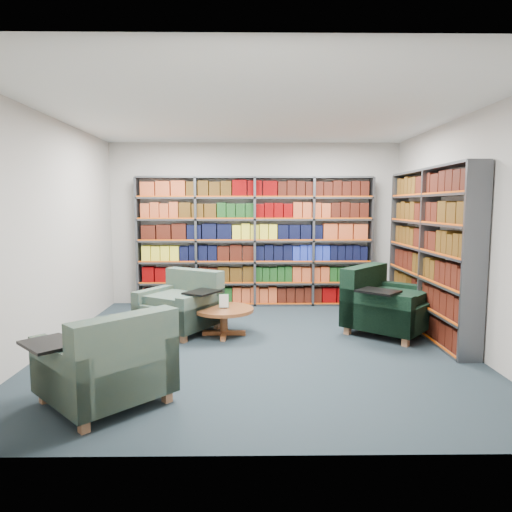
{
  "coord_description": "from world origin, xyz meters",
  "views": [
    {
      "loc": [
        -0.08,
        -5.48,
        1.72
      ],
      "look_at": [
        0.0,
        0.6,
        1.05
      ],
      "focal_mm": 32.0,
      "sensor_mm": 36.0,
      "label": 1
    }
  ],
  "objects_px": {
    "chair_teal_front": "(109,367)",
    "coffee_table": "(224,314)",
    "chair_green_right": "(383,306)",
    "chair_teal_left": "(183,307)"
  },
  "relations": [
    {
      "from": "chair_teal_front",
      "to": "coffee_table",
      "type": "bearing_deg",
      "value": 67.95
    },
    {
      "from": "chair_green_right",
      "to": "chair_teal_front",
      "type": "height_order",
      "value": "chair_green_right"
    },
    {
      "from": "chair_teal_left",
      "to": "chair_teal_front",
      "type": "distance_m",
      "value": 2.42
    },
    {
      "from": "chair_teal_left",
      "to": "coffee_table",
      "type": "xyz_separation_m",
      "value": [
        0.58,
        -0.28,
        -0.03
      ]
    },
    {
      "from": "chair_teal_left",
      "to": "chair_teal_front",
      "type": "xyz_separation_m",
      "value": [
        -0.29,
        -2.4,
        0.01
      ]
    },
    {
      "from": "chair_green_right",
      "to": "coffee_table",
      "type": "bearing_deg",
      "value": -176.34
    },
    {
      "from": "chair_teal_left",
      "to": "chair_teal_front",
      "type": "bearing_deg",
      "value": -96.78
    },
    {
      "from": "chair_teal_left",
      "to": "coffee_table",
      "type": "distance_m",
      "value": 0.64
    },
    {
      "from": "chair_teal_front",
      "to": "coffee_table",
      "type": "relative_size",
      "value": 1.66
    },
    {
      "from": "coffee_table",
      "to": "chair_teal_left",
      "type": "bearing_deg",
      "value": 154.49
    }
  ]
}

